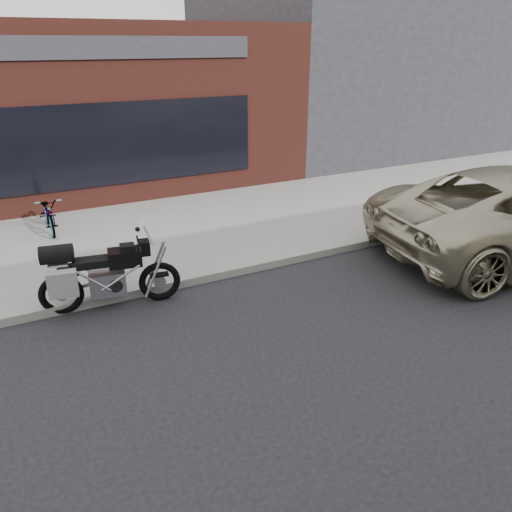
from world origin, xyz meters
name	(u,v)px	position (x,y,z in m)	size (l,w,h in m)	color
ground	(359,411)	(0.00, 0.00, 0.00)	(120.00, 120.00, 0.00)	black
near_sidewalk	(170,226)	(0.00, 7.00, 0.07)	(44.00, 6.00, 0.15)	gray
storefront	(33,103)	(-2.00, 13.98, 2.25)	(14.00, 10.07, 4.50)	maroon
neighbour_building	(345,69)	(10.00, 14.00, 3.00)	(10.00, 10.00, 6.00)	#28272C
motorcycle	(100,275)	(-2.15, 3.90, 0.61)	(2.23, 0.77, 1.42)	black
bicycle_front	(49,213)	(-2.50, 7.75, 0.55)	(0.53, 1.53, 0.80)	gray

